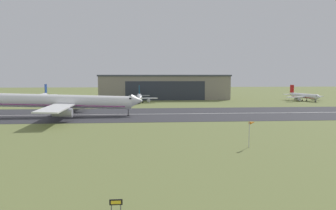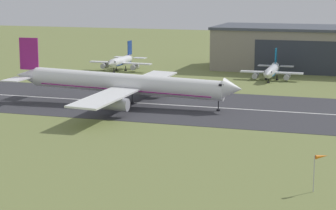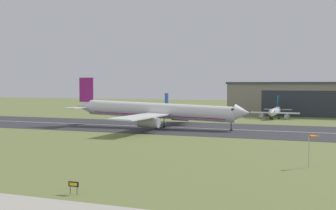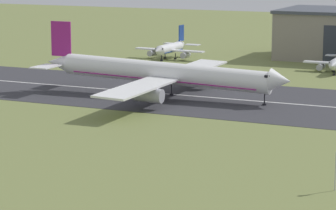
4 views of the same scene
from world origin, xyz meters
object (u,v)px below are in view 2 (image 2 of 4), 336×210
object	(u,v)px
airplane_parked_west	(121,62)
airplane_landing	(125,84)
airplane_parked_centre	(272,71)
windsock_pole	(321,158)

from	to	relation	value
airplane_parked_west	airplane_landing	bearing A→B (deg)	-67.02
airplane_parked_west	airplane_parked_centre	size ratio (longest dim) A/B	1.07
airplane_parked_centre	windsock_pole	xyz separation A→B (m)	(24.06, -106.30, 1.98)
windsock_pole	airplane_parked_west	bearing A→B (deg)	124.13
airplane_parked_centre	airplane_landing	bearing A→B (deg)	-116.37
airplane_landing	airplane_parked_centre	bearing A→B (deg)	63.63
airplane_landing	airplane_parked_centre	size ratio (longest dim) A/B	2.78
airplane_parked_west	airplane_parked_centre	xyz separation A→B (m)	(51.76, -5.55, -0.34)
airplane_landing	windsock_pole	size ratio (longest dim) A/B	10.78
airplane_parked_west	airplane_parked_centre	bearing A→B (deg)	-6.12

